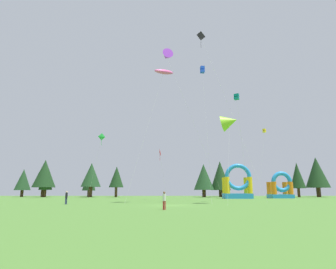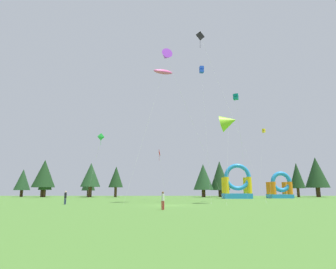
{
  "view_description": "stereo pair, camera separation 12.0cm",
  "coord_description": "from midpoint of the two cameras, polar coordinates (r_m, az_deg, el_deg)",
  "views": [
    {
      "loc": [
        -0.16,
        -32.82,
        1.64
      ],
      "look_at": [
        0.0,
        6.18,
        9.34
      ],
      "focal_mm": 30.42,
      "sensor_mm": 36.0,
      "label": 1
    },
    {
      "loc": [
        -0.05,
        -32.82,
        1.64
      ],
      "look_at": [
        0.0,
        6.18,
        9.34
      ],
      "focal_mm": 30.42,
      "sensor_mm": 36.0,
      "label": 2
    }
  ],
  "objects": [
    {
      "name": "tree_row_7",
      "position": [
        77.35,
        10.3,
        -8.11
      ],
      "size": [
        5.28,
        5.28,
        9.36
      ],
      "color": "#4C331E",
      "rests_on": "ground_plane"
    },
    {
      "name": "tree_row_6",
      "position": [
        74.19,
        7.05,
        -8.45
      ],
      "size": [
        5.14,
        5.14,
        8.36
      ],
      "color": "#4C331E",
      "rests_on": "ground_plane"
    },
    {
      "name": "kite_red_diamond",
      "position": [
        53.47,
        -1.85,
        -3.79
      ],
      "size": [
        1.69,
        1.87,
        9.09
      ],
      "color": "red",
      "rests_on": "ground_plane"
    },
    {
      "name": "kite_yellow_box",
      "position": [
        64.01,
        18.61,
        0.66
      ],
      "size": [
        2.99,
        2.45,
        14.58
      ],
      "color": "yellow",
      "rests_on": "ground_plane"
    },
    {
      "name": "kite_lime_delta",
      "position": [
        38.84,
        12.05,
        2.5
      ],
      "size": [
        3.04,
        5.38,
        11.94
      ],
      "color": "#8CD826",
      "rests_on": "ground_plane"
    },
    {
      "name": "tree_row_3",
      "position": [
        80.95,
        -15.61,
        -8.65
      ],
      "size": [
        3.54,
        3.54,
        7.66
      ],
      "color": "#4C331E",
      "rests_on": "ground_plane"
    },
    {
      "name": "person_far_side",
      "position": [
        37.37,
        -19.85,
        -11.59
      ],
      "size": [
        0.38,
        0.38,
        1.59
      ],
      "rotation": [
        0.0,
        0.0,
        4.1
      ],
      "color": "navy",
      "rests_on": "ground_plane"
    },
    {
      "name": "kite_pink_parafoil",
      "position": [
        43.26,
        -0.95,
        12.44
      ],
      "size": [
        6.47,
        5.68,
        19.78
      ],
      "color": "#EA599E",
      "rests_on": "ground_plane"
    },
    {
      "name": "tree_row_4",
      "position": [
        76.51,
        -15.23,
        -7.83
      ],
      "size": [
        5.02,
        5.02,
        8.68
      ],
      "color": "#4C331E",
      "rests_on": "ground_plane"
    },
    {
      "name": "kite_teal_box",
      "position": [
        45.34,
        13.44,
        7.28
      ],
      "size": [
        3.19,
        6.51,
        16.22
      ],
      "color": "#0C7F7A",
      "rests_on": "ground_plane"
    },
    {
      "name": "tree_row_5",
      "position": [
        75.46,
        -10.39,
        -8.37
      ],
      "size": [
        3.73,
        3.73,
        7.82
      ],
      "color": "#4C331E",
      "rests_on": "ground_plane"
    },
    {
      "name": "inflatable_red_slide",
      "position": [
        67.65,
        21.52,
        -10.02
      ],
      "size": [
        4.68,
        3.98,
        5.73
      ],
      "color": "#268CD8",
      "rests_on": "ground_plane"
    },
    {
      "name": "kite_green_diamond",
      "position": [
        48.26,
        -13.26,
        -0.62
      ],
      "size": [
        2.5,
        0.85,
        10.76
      ],
      "color": "green",
      "rests_on": "ground_plane"
    },
    {
      "name": "kite_blue_box",
      "position": [
        44.23,
        6.78,
        12.69
      ],
      "size": [
        0.69,
        3.76,
        20.05
      ],
      "color": "blue",
      "rests_on": "ground_plane"
    },
    {
      "name": "tree_row_8",
      "position": [
        80.61,
        24.38,
        -7.5
      ],
      "size": [
        3.67,
        3.67,
        8.7
      ],
      "color": "#4C331E",
      "rests_on": "ground_plane"
    },
    {
      "name": "tree_row_2",
      "position": [
        80.37,
        -23.34,
        -8.14
      ],
      "size": [
        3.32,
        3.32,
        7.5
      ],
      "color": "#4C331E",
      "rests_on": "ground_plane"
    },
    {
      "name": "tree_row_9",
      "position": [
        84.91,
        27.54,
        -6.76
      ],
      "size": [
        5.94,
        5.94,
        10.33
      ],
      "color": "#4C331E",
      "rests_on": "ground_plane"
    },
    {
      "name": "inflatable_blue_arch",
      "position": [
        62.0,
        13.65,
        -9.95
      ],
      "size": [
        5.72,
        3.74,
        7.16
      ],
      "color": "#268CD8",
      "rests_on": "ground_plane"
    },
    {
      "name": "kite_purple_delta",
      "position": [
        44.86,
        -0.39,
        15.49
      ],
      "size": [
        9.55,
        3.47,
        22.7
      ],
      "color": "purple",
      "rests_on": "ground_plane"
    },
    {
      "name": "person_midfield",
      "position": [
        25.4,
        -0.96,
        -12.77
      ],
      "size": [
        0.35,
        0.35,
        1.56
      ],
      "rotation": [
        0.0,
        0.0,
        2.72
      ],
      "color": "#B21E26",
      "rests_on": "ground_plane"
    },
    {
      "name": "kite_black_diamond",
      "position": [
        48.37,
        6.49,
        18.66
      ],
      "size": [
        8.43,
        3.84,
        26.45
      ],
      "color": "black",
      "rests_on": "ground_plane"
    },
    {
      "name": "ground_plane",
      "position": [
        32.86,
        0.12,
        -14.03
      ],
      "size": [
        120.0,
        120.0,
        0.0
      ],
      "primitive_type": "plane",
      "color": "#47752D"
    },
    {
      "name": "tree_row_1",
      "position": [
        81.22,
        -23.59,
        -7.2
      ],
      "size": [
        5.79,
        5.79,
        9.55
      ],
      "color": "#4C331E",
      "rests_on": "ground_plane"
    },
    {
      "name": "tree_row_0",
      "position": [
        85.9,
        -27.13,
        -8.06
      ],
      "size": [
        4.11,
        4.11,
        7.28
      ],
      "color": "#4C331E",
      "rests_on": "ground_plane"
    }
  ]
}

